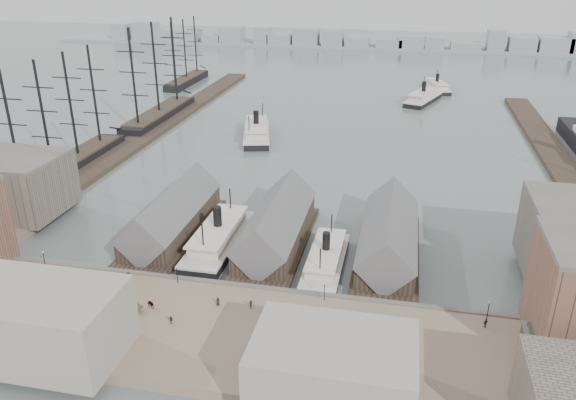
% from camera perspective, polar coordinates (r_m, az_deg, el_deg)
% --- Properties ---
extents(ground, '(900.00, 900.00, 0.00)m').
position_cam_1_polar(ground, '(119.49, -3.03, -8.28)').
color(ground, '#53605E').
rests_on(ground, ground).
extents(quay, '(180.00, 30.00, 2.00)m').
position_cam_1_polar(quay, '(103.14, -5.95, -13.51)').
color(quay, '#7C6753').
rests_on(quay, ground).
extents(seawall, '(180.00, 1.20, 2.30)m').
position_cam_1_polar(seawall, '(114.65, -3.71, -9.13)').
color(seawall, '#59544C').
rests_on(seawall, ground).
extents(west_wharf, '(10.00, 220.00, 1.60)m').
position_cam_1_polar(west_wharf, '(228.21, -13.26, 7.10)').
color(west_wharf, '#2D231C').
rests_on(west_wharf, ground).
extents(east_wharf, '(10.00, 180.00, 1.60)m').
position_cam_1_polar(east_wharf, '(204.30, 25.81, 3.42)').
color(east_wharf, '#2D231C').
rests_on(east_wharf, ground).
extents(ferry_shed_west, '(14.00, 42.00, 12.60)m').
position_cam_1_polar(ferry_shed_west, '(139.27, -11.67, -1.73)').
color(ferry_shed_west, '#2D231C').
rests_on(ferry_shed_west, ground).
extents(ferry_shed_center, '(14.00, 42.00, 12.60)m').
position_cam_1_polar(ferry_shed_center, '(131.55, -1.19, -2.78)').
color(ferry_shed_center, '#2D231C').
rests_on(ferry_shed_center, ground).
extents(ferry_shed_east, '(14.00, 42.00, 12.60)m').
position_cam_1_polar(ferry_shed_east, '(128.71, 10.18, -3.80)').
color(ferry_shed_east, '#2D231C').
rests_on(ferry_shed_east, ground).
extents(warehouse_west_back, '(26.00, 20.00, 14.00)m').
position_cam_1_polar(warehouse_west_back, '(160.57, -26.24, 1.38)').
color(warehouse_west_back, '#60564C').
rests_on(warehouse_west_back, west_land).
extents(street_bldg_center, '(24.00, 16.00, 10.00)m').
position_cam_1_polar(street_bldg_center, '(86.70, 4.60, -16.72)').
color(street_bldg_center, gray).
rests_on(street_bldg_center, quay).
extents(street_bldg_west, '(30.00, 16.00, 12.00)m').
position_cam_1_polar(street_bldg_west, '(103.09, -24.68, -11.12)').
color(street_bldg_west, gray).
rests_on(street_bldg_west, quay).
extents(lamp_post_far_w, '(0.44, 0.44, 3.92)m').
position_cam_1_polar(lamp_post_far_w, '(129.84, -23.58, -5.25)').
color(lamp_post_far_w, black).
rests_on(lamp_post_far_w, quay).
extents(lamp_post_near_w, '(0.44, 0.44, 3.92)m').
position_cam_1_polar(lamp_post_near_w, '(115.87, -11.22, -7.13)').
color(lamp_post_near_w, black).
rests_on(lamp_post_near_w, quay).
extents(lamp_post_near_e, '(0.44, 0.44, 3.92)m').
position_cam_1_polar(lamp_post_near_e, '(108.60, 3.73, -8.93)').
color(lamp_post_near_e, black).
rests_on(lamp_post_near_e, quay).
extents(lamp_post_far_e, '(0.44, 0.44, 3.92)m').
position_cam_1_polar(lamp_post_far_e, '(109.37, 19.72, -10.19)').
color(lamp_post_far_e, black).
rests_on(lamp_post_far_e, quay).
extents(far_shore, '(500.00, 40.00, 15.72)m').
position_cam_1_polar(far_shore, '(437.02, 8.36, 15.52)').
color(far_shore, gray).
rests_on(far_shore, ground).
extents(ferry_docked_west, '(9.19, 30.63, 10.94)m').
position_cam_1_polar(ferry_docked_west, '(132.44, -7.07, -3.78)').
color(ferry_docked_west, black).
rests_on(ferry_docked_west, ground).
extents(ferry_docked_east, '(7.78, 25.92, 9.26)m').
position_cam_1_polar(ferry_docked_east, '(123.25, 3.85, -6.06)').
color(ferry_docked_east, black).
rests_on(ferry_docked_east, ground).
extents(ferry_open_near, '(16.99, 32.58, 11.15)m').
position_cam_1_polar(ferry_open_near, '(211.97, -3.23, 6.96)').
color(ferry_open_near, black).
rests_on(ferry_open_near, ground).
extents(ferry_open_mid, '(18.31, 30.54, 10.46)m').
position_cam_1_polar(ferry_open_mid, '(273.26, 13.55, 10.09)').
color(ferry_open_mid, black).
rests_on(ferry_open_mid, ground).
extents(ferry_open_far, '(14.48, 26.55, 9.08)m').
position_cam_1_polar(ferry_open_far, '(300.74, 14.85, 11.09)').
color(ferry_open_far, black).
rests_on(ferry_open_far, ground).
extents(sailing_ship_near, '(8.88, 61.14, 36.49)m').
position_cam_1_polar(sailing_ship_near, '(190.21, -21.59, 3.36)').
color(sailing_ship_near, black).
rests_on(sailing_ship_near, ground).
extents(sailing_ship_mid, '(9.62, 55.57, 39.54)m').
position_cam_1_polar(sailing_ship_mid, '(241.66, -12.92, 8.53)').
color(sailing_ship_mid, black).
rests_on(sailing_ship_mid, ground).
extents(sailing_ship_far, '(8.11, 45.08, 33.36)m').
position_cam_1_polar(sailing_ship_far, '(312.13, -10.24, 11.98)').
color(sailing_ship_far, black).
rests_on(sailing_ship_far, ground).
extents(tram, '(2.77, 10.29, 3.65)m').
position_cam_1_polar(tram, '(103.32, 23.62, -13.62)').
color(tram, black).
rests_on(tram, quay).
extents(horse_cart_left, '(4.76, 1.82, 1.65)m').
position_cam_1_polar(horse_cart_left, '(114.07, -20.19, -9.90)').
color(horse_cart_left, black).
rests_on(horse_cart_left, quay).
extents(horse_cart_center, '(4.86, 3.46, 1.69)m').
position_cam_1_polar(horse_cart_center, '(110.28, -14.19, -10.30)').
color(horse_cart_center, black).
rests_on(horse_cart_center, quay).
extents(horse_cart_right, '(4.65, 1.88, 1.50)m').
position_cam_1_polar(horse_cart_right, '(99.28, 5.31, -13.87)').
color(horse_cart_right, black).
rests_on(horse_cart_right, quay).
extents(pedestrian_1, '(1.01, 0.95, 1.64)m').
position_cam_1_polar(pedestrian_1, '(118.37, -22.04, -8.92)').
color(pedestrian_1, black).
rests_on(pedestrian_1, quay).
extents(pedestrian_2, '(1.30, 1.31, 1.81)m').
position_cam_1_polar(pedestrian_2, '(120.14, -15.90, -7.45)').
color(pedestrian_2, black).
rests_on(pedestrian_2, quay).
extents(pedestrian_3, '(1.03, 0.58, 1.66)m').
position_cam_1_polar(pedestrian_3, '(105.35, -11.81, -11.82)').
color(pedestrian_3, black).
rests_on(pedestrian_3, quay).
extents(pedestrian_4, '(1.00, 0.91, 1.71)m').
position_cam_1_polar(pedestrian_4, '(108.81, -7.13, -10.18)').
color(pedestrian_4, black).
rests_on(pedestrian_4, quay).
extents(pedestrian_5, '(0.76, 0.69, 1.70)m').
position_cam_1_polar(pedestrian_5, '(101.00, -3.08, -13.00)').
color(pedestrian_5, black).
rests_on(pedestrian_5, quay).
extents(pedestrian_6, '(0.83, 0.94, 1.63)m').
position_cam_1_polar(pedestrian_6, '(104.05, 11.11, -12.27)').
color(pedestrian_6, black).
rests_on(pedestrian_6, quay).
extents(pedestrian_7, '(1.07, 0.65, 1.62)m').
position_cam_1_polar(pedestrian_7, '(96.63, 11.67, -15.52)').
color(pedestrian_7, black).
rests_on(pedestrian_7, quay).
extents(pedestrian_8, '(1.09, 0.94, 1.75)m').
position_cam_1_polar(pedestrian_8, '(108.22, 19.44, -11.71)').
color(pedestrian_8, black).
rests_on(pedestrian_8, quay).
extents(pedestrian_10, '(1.26, 1.00, 1.71)m').
position_cam_1_polar(pedestrian_10, '(107.37, -3.79, -10.54)').
color(pedestrian_10, black).
rests_on(pedestrian_10, quay).
extents(pedestrian_11, '(1.00, 0.86, 1.61)m').
position_cam_1_polar(pedestrian_11, '(99.28, 9.20, -14.09)').
color(pedestrian_11, black).
rests_on(pedestrian_11, quay).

